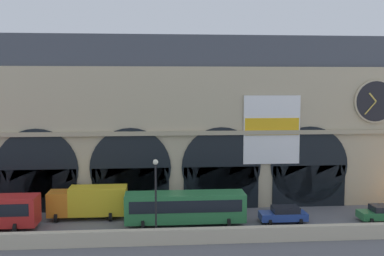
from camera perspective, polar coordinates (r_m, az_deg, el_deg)
name	(u,v)px	position (r m, az deg, el deg)	size (l,w,h in m)	color
ground_plane	(179,224)	(42.54, -1.69, -12.21)	(200.00, 200.00, 0.00)	slate
quay_parapet_wall	(182,236)	(37.50, -1.29, -13.70)	(90.00, 0.70, 1.25)	beige
station_building	(176,124)	(48.12, -2.12, 0.58)	(48.94, 5.35, 18.11)	#BCAD8C
box_truck_midwest	(89,201)	(44.92, -13.05, -9.13)	(7.50, 2.91, 3.12)	orange
bus_center	(185,207)	(41.50, -0.88, -10.10)	(11.00, 3.25, 3.10)	#2D7A42
car_mideast	(284,214)	(43.61, 11.65, -10.78)	(4.40, 2.22, 1.55)	#28479E
car_east	(383,213)	(46.80, 23.23, -9.98)	(4.40, 2.22, 1.55)	#2D7A42
street_lamp_quayside	(156,189)	(37.14, -4.67, -7.82)	(0.44, 0.44, 6.90)	black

